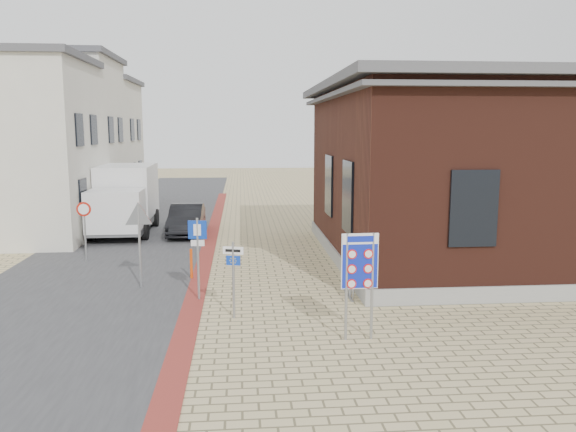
{
  "coord_description": "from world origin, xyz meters",
  "views": [
    {
      "loc": [
        -0.57,
        -14.26,
        5.01
      ],
      "look_at": [
        0.96,
        3.89,
        2.2
      ],
      "focal_mm": 35.0,
      "sensor_mm": 36.0,
      "label": 1
    }
  ],
  "objects": [
    {
      "name": "brick_building",
      "position": [
        8.99,
        7.0,
        3.49
      ],
      "size": [
        13.0,
        13.0,
        6.8
      ],
      "color": "gray",
      "rests_on": "ground"
    },
    {
      "name": "road_strip",
      "position": [
        -5.5,
        15.0,
        0.01
      ],
      "size": [
        7.0,
        60.0,
        0.02
      ],
      "primitive_type": "cube",
      "color": "#38383A",
      "rests_on": "ground"
    },
    {
      "name": "townhouse_mid",
      "position": [
        -10.99,
        18.0,
        4.57
      ],
      "size": [
        7.4,
        6.4,
        9.1
      ],
      "color": "beige",
      "rests_on": "ground"
    },
    {
      "name": "box_truck",
      "position": [
        -6.22,
        13.46,
        1.68
      ],
      "size": [
        2.77,
        6.28,
        3.26
      ],
      "rotation": [
        0.0,
        0.0,
        0.02
      ],
      "color": "slate",
      "rests_on": "ground"
    },
    {
      "name": "bike_rack",
      "position": [
        2.65,
        2.2,
        0.26
      ],
      "size": [
        0.08,
        1.8,
        0.6
      ],
      "color": "slate",
      "rests_on": "ground"
    },
    {
      "name": "border_sign",
      "position": [
        2.21,
        -1.5,
        1.87
      ],
      "size": [
        0.89,
        0.09,
        2.6
      ],
      "rotation": [
        0.0,
        0.0,
        0.03
      ],
      "color": "gray",
      "rests_on": "ground"
    },
    {
      "name": "curb_strip",
      "position": [
        -2.0,
        10.0,
        0.01
      ],
      "size": [
        0.6,
        40.0,
        0.02
      ],
      "primitive_type": "cube",
      "color": "maroon",
      "rests_on": "ground"
    },
    {
      "name": "bollard",
      "position": [
        -2.28,
        4.45,
        0.52
      ],
      "size": [
        0.11,
        0.11,
        1.03
      ],
      "primitive_type": "cylinder",
      "rotation": [
        0.0,
        0.0,
        -0.26
      ],
      "color": "#DF450B",
      "rests_on": "ground"
    },
    {
      "name": "parking_sign",
      "position": [
        -1.86,
        2.0,
        1.68
      ],
      "size": [
        0.54,
        0.1,
        2.47
      ],
      "rotation": [
        0.0,
        0.0,
        -0.1
      ],
      "color": "gray",
      "rests_on": "ground"
    },
    {
      "name": "speed_sign",
      "position": [
        -6.5,
        7.27,
        1.54
      ],
      "size": [
        0.54,
        0.07,
        2.31
      ],
      "rotation": [
        0.0,
        0.0,
        0.02
      ],
      "color": "gray",
      "rests_on": "ground"
    },
    {
      "name": "essen_sign",
      "position": [
        -0.8,
        0.3,
        1.35
      ],
      "size": [
        0.55,
        0.19,
        2.08
      ],
      "rotation": [
        0.0,
        0.0,
        -0.27
      ],
      "color": "gray",
      "rests_on": "ground"
    },
    {
      "name": "yield_sign",
      "position": [
        -3.8,
        3.5,
        2.09
      ],
      "size": [
        0.96,
        0.17,
        2.71
      ],
      "rotation": [
        0.0,
        0.0,
        0.12
      ],
      "color": "gray",
      "rests_on": "ground"
    },
    {
      "name": "townhouse_near",
      "position": [
        -10.99,
        12.0,
        4.17
      ],
      "size": [
        7.4,
        6.4,
        8.3
      ],
      "color": "beige",
      "rests_on": "ground"
    },
    {
      "name": "ground",
      "position": [
        0.0,
        0.0,
        0.0
      ],
      "size": [
        120.0,
        120.0,
        0.0
      ],
      "primitive_type": "plane",
      "color": "tan",
      "rests_on": "ground"
    },
    {
      "name": "sedan",
      "position": [
        -3.2,
        12.71,
        0.72
      ],
      "size": [
        1.54,
        4.39,
        1.45
      ],
      "primitive_type": "imported",
      "rotation": [
        0.0,
        0.0,
        -0.0
      ],
      "color": "black",
      "rests_on": "ground"
    },
    {
      "name": "townhouse_far",
      "position": [
        -10.99,
        24.0,
        4.17
      ],
      "size": [
        7.4,
        6.4,
        8.3
      ],
      "color": "beige",
      "rests_on": "ground"
    }
  ]
}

